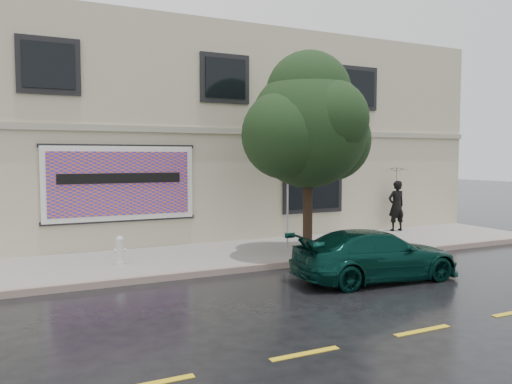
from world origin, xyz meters
name	(u,v)px	position (x,y,z in m)	size (l,w,h in m)	color
ground	(308,282)	(0.00, 0.00, 0.00)	(90.00, 90.00, 0.00)	black
sidewalk	(248,253)	(0.00, 3.25, 0.07)	(20.00, 3.50, 0.15)	#999591
curb	(277,265)	(0.00, 1.50, 0.07)	(20.00, 0.18, 0.16)	gray
road_marking	(423,330)	(0.00, -3.50, 0.01)	(19.00, 0.12, 0.01)	gold
building	(186,139)	(0.00, 9.00, 3.50)	(20.00, 8.12, 7.00)	beige
billboard	(121,183)	(-3.20, 4.92, 2.05)	(4.30, 0.16, 2.20)	white
car	(376,255)	(1.47, -0.50, 0.57)	(1.74, 3.94, 1.15)	#072C25
pedestrian	(396,206)	(6.40, 4.46, 1.05)	(0.66, 0.43, 1.80)	black
umbrella	(397,172)	(6.40, 4.46, 2.27)	(0.87, 0.87, 0.64)	black
street_tree	(308,129)	(1.31, 2.20, 3.56)	(3.23, 3.23, 5.04)	#312415
fire_hydrant	(120,250)	(-3.60, 3.00, 0.49)	(0.29, 0.27, 0.71)	beige
sign_pole	(288,196)	(1.24, 3.20, 1.66)	(0.29, 0.14, 2.50)	#9EA1A7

